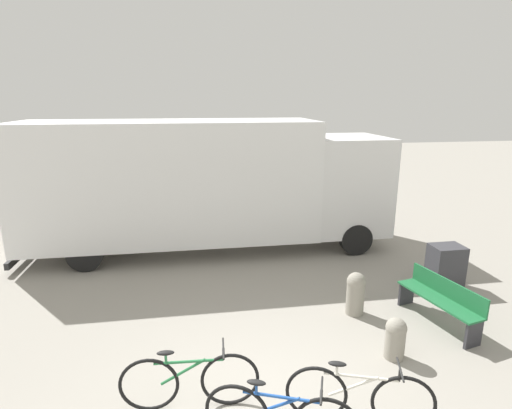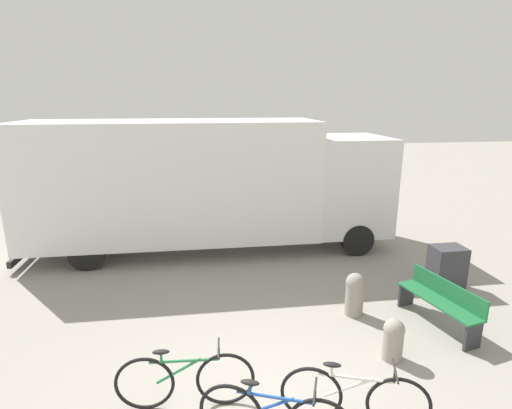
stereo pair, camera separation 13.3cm
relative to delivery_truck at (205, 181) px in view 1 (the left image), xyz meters
name	(u,v)px [view 1 (the left image)]	position (x,y,z in m)	size (l,w,h in m)	color
delivery_truck	(205,181)	(0.00, 0.00, 0.00)	(9.36, 2.38, 3.38)	white
park_bench	(441,299)	(3.93, -4.40, -1.36)	(0.74, 1.67, 0.82)	#1E6638
bicycle_near	(190,381)	(-0.47, -5.73, -1.43)	(1.79, 0.44, 0.86)	black
bicycle_far	(359,397)	(1.55, -6.36, -1.43)	(1.71, 0.67, 0.86)	black
bollard_near_bench	(395,337)	(2.66, -5.19, -1.47)	(0.32, 0.32, 0.67)	gray
bollard_far_bench	(356,292)	(2.58, -3.84, -1.39)	(0.35, 0.35, 0.82)	gray
utility_box	(445,266)	(4.90, -3.10, -1.37)	(0.66, 0.50, 0.92)	#38383D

